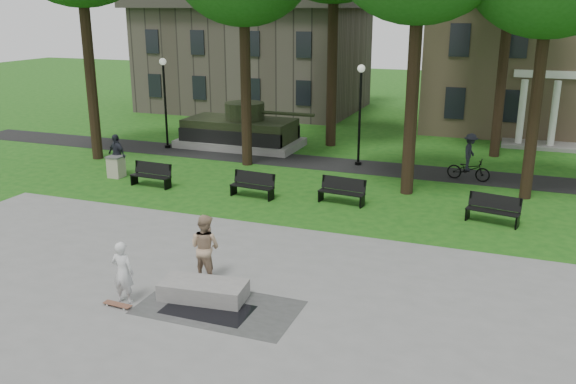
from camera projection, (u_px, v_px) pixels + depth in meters
name	position (u px, v px, depth m)	size (l,w,h in m)	color
ground	(239.00, 258.00, 18.31)	(120.00, 120.00, 0.00)	#164A11
plaza	(146.00, 339.00, 13.83)	(22.00, 16.00, 0.02)	gray
footpath	(346.00, 165.00, 29.05)	(44.00, 2.60, 0.01)	black
building_right	(569.00, 57.00, 36.94)	(17.00, 12.00, 8.60)	#9E8460
building_left	(256.00, 59.00, 44.71)	(15.00, 10.00, 7.20)	#4C443D
lamp_left	(165.00, 96.00, 31.90)	(0.36, 0.36, 4.73)	black
lamp_mid	(360.00, 107.00, 28.34)	(0.36, 0.36, 4.73)	black
tank_monument	(241.00, 131.00, 32.78)	(7.45, 3.40, 2.40)	gray
puddle	(208.00, 310.00, 15.14)	(2.20, 1.20, 0.00)	black
concrete_block	(204.00, 290.00, 15.67)	(2.20, 1.00, 0.45)	gray
skateboard	(118.00, 305.00, 15.28)	(0.78, 0.20, 0.07)	brown
skateboarder	(123.00, 272.00, 15.30)	(0.60, 0.39, 1.64)	silver
friend_watching	(205.00, 247.00, 16.61)	(0.91, 0.71, 1.87)	tan
pedestrian_walker	(117.00, 155.00, 27.13)	(1.10, 0.46, 1.87)	#21242D
cyclist	(469.00, 161.00, 26.35)	(1.91, 1.11, 2.06)	black
park_bench_0	(152.00, 174.00, 25.55)	(1.82, 0.62, 1.00)	black
park_bench_1	(253.00, 184.00, 24.09)	(1.83, 0.69, 1.00)	black
park_bench_2	(342.00, 190.00, 23.30)	(1.84, 0.71, 1.00)	black
park_bench_3	(493.00, 209.00, 21.16)	(1.85, 0.86, 1.00)	black
trash_bin	(116.00, 166.00, 26.92)	(0.66, 0.66, 0.96)	#BDB69B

